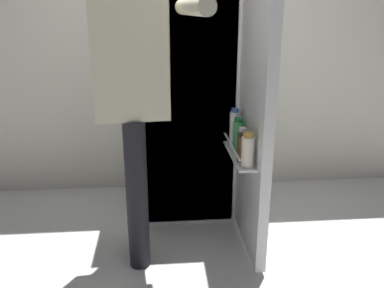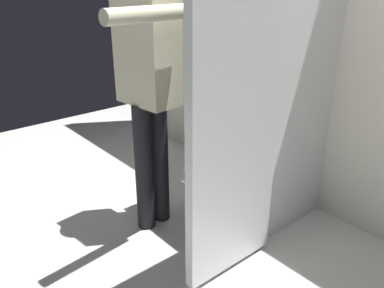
# 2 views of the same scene
# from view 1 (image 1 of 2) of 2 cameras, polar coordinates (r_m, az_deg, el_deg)

# --- Properties ---
(ground_plane) EXTENTS (5.71, 5.71, 0.00)m
(ground_plane) POSITION_cam_1_polar(r_m,az_deg,el_deg) (2.66, -0.10, -13.87)
(ground_plane) COLOR silver
(kitchen_wall) EXTENTS (4.40, 0.10, 2.53)m
(kitchen_wall) POSITION_cam_1_polar(r_m,az_deg,el_deg) (3.20, -1.61, 15.65)
(kitchen_wall) COLOR silver
(kitchen_wall) RESTS_ON ground_plane
(refrigerator) EXTENTS (0.71, 1.28, 1.67)m
(refrigerator) POSITION_cam_1_polar(r_m,az_deg,el_deg) (2.83, -0.44, 6.46)
(refrigerator) COLOR white
(refrigerator) RESTS_ON ground_plane
(person) EXTENTS (0.58, 0.69, 1.76)m
(person) POSITION_cam_1_polar(r_m,az_deg,el_deg) (2.15, -8.33, 8.43)
(person) COLOR black
(person) RESTS_ON ground_plane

